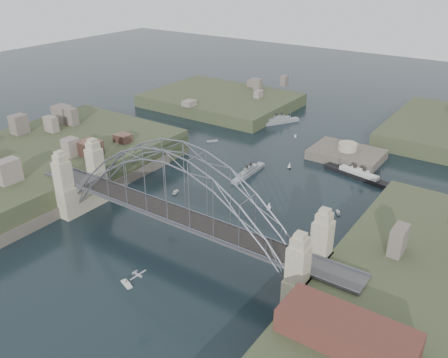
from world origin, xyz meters
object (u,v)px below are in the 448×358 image
Objects in this scene: fort_island at (346,160)px; ocean_liner at (359,175)px; naval_cruiser_far at (279,121)px; bridge at (176,199)px; naval_cruiser_near at (249,172)px; wharf_shed at (347,332)px.

fort_island is 14.54m from ocean_liner.
ocean_liner is at bearing -54.47° from fort_island.
fort_island reaches higher than ocean_liner.
naval_cruiser_far is at bearing 145.10° from ocean_liner.
ocean_liner is (8.42, -11.79, 1.19)m from fort_island.
fort_island is (12.00, 70.00, -12.66)m from bridge.
naval_cruiser_near is at bearing -149.32° from ocean_liner.
naval_cruiser_far is (-34.80, 18.36, 1.25)m from fort_island.
ocean_liner is at bearing 70.67° from bridge.
fort_island is at bearing -27.82° from naval_cruiser_far.
fort_island is 1.36× the size of naval_cruiser_near.
fort_island is 90.48m from wharf_shed.
bridge reaches higher than naval_cruiser_near.
naval_cruiser_far reaches higher than ocean_liner.
bridge is 3.73× the size of ocean_liner.
naval_cruiser_far is at bearing 104.47° from bridge.
fort_island is 1.38× the size of naval_cruiser_far.
fort_island is 1.10× the size of wharf_shed.
wharf_shed is 76.51m from ocean_liner.
ocean_liner reaches higher than naval_cruiser_near.
ocean_liner is at bearing 108.08° from wharf_shed.
ocean_liner is at bearing 30.68° from naval_cruiser_near.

